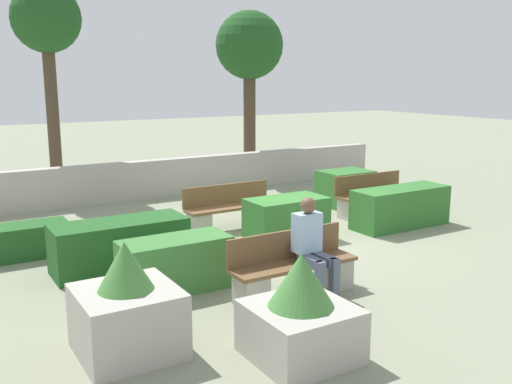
{
  "coord_description": "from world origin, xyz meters",
  "views": [
    {
      "loc": [
        -5.64,
        -8.16,
        2.96
      ],
      "look_at": [
        -0.41,
        0.5,
        0.9
      ],
      "focal_mm": 40.0,
      "sensor_mm": 36.0,
      "label": 1
    }
  ],
  "objects_px": {
    "bench_right_side": "(231,212)",
    "tree_center_left": "(249,49)",
    "bench_front": "(293,272)",
    "planter_corner_left": "(301,315)",
    "person_seated_man": "(312,242)",
    "tree_leftmost": "(46,25)",
    "bench_left_side": "(373,199)",
    "planter_corner_right": "(127,311)"
  },
  "relations": [
    {
      "from": "tree_leftmost",
      "to": "person_seated_man",
      "type": "bearing_deg",
      "value": -81.23
    },
    {
      "from": "bench_right_side",
      "to": "planter_corner_left",
      "type": "bearing_deg",
      "value": -113.28
    },
    {
      "from": "bench_right_side",
      "to": "bench_left_side",
      "type": "bearing_deg",
      "value": -11.83
    },
    {
      "from": "person_seated_man",
      "to": "tree_leftmost",
      "type": "distance_m",
      "value": 9.79
    },
    {
      "from": "bench_front",
      "to": "planter_corner_right",
      "type": "bearing_deg",
      "value": -169.86
    },
    {
      "from": "bench_front",
      "to": "planter_corner_left",
      "type": "relative_size",
      "value": 1.6
    },
    {
      "from": "person_seated_man",
      "to": "tree_leftmost",
      "type": "relative_size",
      "value": 0.26
    },
    {
      "from": "planter_corner_left",
      "to": "tree_leftmost",
      "type": "height_order",
      "value": "tree_leftmost"
    },
    {
      "from": "bench_left_side",
      "to": "tree_leftmost",
      "type": "xyz_separation_m",
      "value": [
        -5.36,
        5.96,
        3.85
      ]
    },
    {
      "from": "bench_left_side",
      "to": "tree_center_left",
      "type": "distance_m",
      "value": 6.23
    },
    {
      "from": "planter_corner_right",
      "to": "tree_leftmost",
      "type": "distance_m",
      "value": 10.16
    },
    {
      "from": "person_seated_man",
      "to": "planter_corner_right",
      "type": "xyz_separation_m",
      "value": [
        -2.69,
        -0.31,
        -0.27
      ]
    },
    {
      "from": "bench_front",
      "to": "tree_center_left",
      "type": "relative_size",
      "value": 0.39
    },
    {
      "from": "bench_right_side",
      "to": "person_seated_man",
      "type": "bearing_deg",
      "value": -103.95
    },
    {
      "from": "bench_front",
      "to": "planter_corner_right",
      "type": "xyz_separation_m",
      "value": [
        -2.49,
        -0.44,
        0.15
      ]
    },
    {
      "from": "planter_corner_left",
      "to": "tree_leftmost",
      "type": "relative_size",
      "value": 0.22
    },
    {
      "from": "bench_right_side",
      "to": "person_seated_man",
      "type": "xyz_separation_m",
      "value": [
        -0.73,
        -3.62,
        0.42
      ]
    },
    {
      "from": "person_seated_man",
      "to": "bench_left_side",
      "type": "bearing_deg",
      "value": 38.02
    },
    {
      "from": "bench_front",
      "to": "tree_center_left",
      "type": "distance_m",
      "value": 9.79
    },
    {
      "from": "person_seated_man",
      "to": "tree_center_left",
      "type": "bearing_deg",
      "value": 64.78
    },
    {
      "from": "bench_front",
      "to": "tree_leftmost",
      "type": "distance_m",
      "value": 9.79
    },
    {
      "from": "bench_left_side",
      "to": "bench_right_side",
      "type": "distance_m",
      "value": 3.28
    },
    {
      "from": "bench_left_side",
      "to": "planter_corner_left",
      "type": "distance_m",
      "value": 6.78
    },
    {
      "from": "person_seated_man",
      "to": "planter_corner_left",
      "type": "xyz_separation_m",
      "value": [
        -1.15,
        -1.35,
        -0.28
      ]
    },
    {
      "from": "bench_front",
      "to": "person_seated_man",
      "type": "distance_m",
      "value": 0.49
    },
    {
      "from": "bench_left_side",
      "to": "bench_right_side",
      "type": "relative_size",
      "value": 0.98
    },
    {
      "from": "bench_right_side",
      "to": "tree_leftmost",
      "type": "xyz_separation_m",
      "value": [
        -2.12,
        5.44,
        3.85
      ]
    },
    {
      "from": "bench_left_side",
      "to": "bench_front",
      "type": "bearing_deg",
      "value": -150.01
    },
    {
      "from": "planter_corner_left",
      "to": "planter_corner_right",
      "type": "height_order",
      "value": "planter_corner_right"
    },
    {
      "from": "tree_leftmost",
      "to": "tree_center_left",
      "type": "relative_size",
      "value": 1.09
    },
    {
      "from": "bench_right_side",
      "to": "tree_leftmost",
      "type": "distance_m",
      "value": 6.99
    },
    {
      "from": "person_seated_man",
      "to": "planter_corner_right",
      "type": "distance_m",
      "value": 2.72
    },
    {
      "from": "bench_left_side",
      "to": "person_seated_man",
      "type": "bearing_deg",
      "value": -147.36
    },
    {
      "from": "bench_left_side",
      "to": "planter_corner_right",
      "type": "relative_size",
      "value": 1.47
    },
    {
      "from": "person_seated_man",
      "to": "tree_leftmost",
      "type": "xyz_separation_m",
      "value": [
        -1.4,
        9.06,
        3.43
      ]
    },
    {
      "from": "bench_left_side",
      "to": "person_seated_man",
      "type": "height_order",
      "value": "person_seated_man"
    },
    {
      "from": "bench_front",
      "to": "planter_corner_left",
      "type": "xyz_separation_m",
      "value": [
        -0.94,
        -1.49,
        0.14
      ]
    },
    {
      "from": "bench_right_side",
      "to": "tree_center_left",
      "type": "relative_size",
      "value": 0.39
    },
    {
      "from": "bench_front",
      "to": "bench_left_side",
      "type": "height_order",
      "value": "same"
    },
    {
      "from": "planter_corner_right",
      "to": "tree_leftmost",
      "type": "bearing_deg",
      "value": 82.14
    },
    {
      "from": "planter_corner_left",
      "to": "tree_center_left",
      "type": "distance_m",
      "value": 11.41
    },
    {
      "from": "person_seated_man",
      "to": "planter_corner_left",
      "type": "height_order",
      "value": "person_seated_man"
    }
  ]
}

